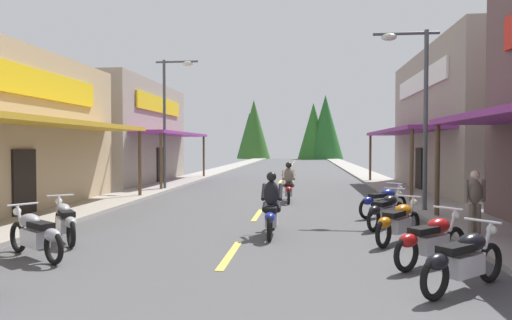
{
  "coord_description": "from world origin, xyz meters",
  "views": [
    {
      "loc": [
        1.49,
        -0.46,
        2.2
      ],
      "look_at": [
        -1.69,
        28.8,
        1.27
      ],
      "focal_mm": 31.66,
      "sensor_mm": 36.0,
      "label": 1
    }
  ],
  "objects": [
    {
      "name": "motorcycle_parked_left_3",
      "position": [
        -3.96,
        9.25,
        0.49
      ],
      "size": [
        1.42,
        1.73,
        1.04
      ],
      "rotation": [
        0.0,
        0.0,
        2.25
      ],
      "color": "black",
      "rests_on": "ground"
    },
    {
      "name": "streetlamp_left",
      "position": [
        -5.05,
        21.03,
        4.14
      ],
      "size": [
        2.09,
        0.3,
        6.38
      ],
      "color": "#474C51",
      "rests_on": "ground"
    },
    {
      "name": "motorcycle_parked_right_4",
      "position": [
        3.88,
        13.72,
        0.49
      ],
      "size": [
        1.7,
        1.46,
        1.04
      ],
      "rotation": [
        0.0,
        0.0,
        0.7
      ],
      "color": "black",
      "rests_on": "ground"
    },
    {
      "name": "motorcycle_parked_right_3",
      "position": [
        3.66,
        11.86,
        0.49
      ],
      "size": [
        1.31,
        1.81,
        1.04
      ],
      "rotation": [
        0.0,
        0.0,
        0.96
      ],
      "color": "black",
      "rests_on": "ground"
    },
    {
      "name": "motorcycle_parked_right_2",
      "position": [
        3.6,
        9.96,
        0.49
      ],
      "size": [
        1.35,
        1.78,
        1.04
      ],
      "rotation": [
        0.0,
        0.0,
        0.94
      ],
      "color": "black",
      "rests_on": "ground"
    },
    {
      "name": "treeline_backdrop",
      "position": [
        -0.98,
        76.12,
        4.9
      ],
      "size": [
        18.36,
        8.84,
        10.62
      ],
      "color": "#2A6623",
      "rests_on": "ground"
    },
    {
      "name": "motorcycle_parked_left_2",
      "position": [
        -3.72,
        7.74,
        0.49
      ],
      "size": [
        1.85,
        1.26,
        1.04
      ],
      "rotation": [
        0.0,
        0.0,
        2.56
      ],
      "color": "black",
      "rests_on": "ground"
    },
    {
      "name": "motorcycle_parked_right_0",
      "position": [
        3.87,
        6.58,
        0.49
      ],
      "size": [
        1.68,
        1.48,
        1.04
      ],
      "rotation": [
        0.0,
        0.0,
        0.72
      ],
      "color": "black",
      "rests_on": "ground"
    },
    {
      "name": "streetlamp_right",
      "position": [
        5.04,
        14.62,
        3.88
      ],
      "size": [
        2.09,
        0.3,
        5.92
      ],
      "color": "#474C51",
      "rests_on": "ground"
    },
    {
      "name": "rider_cruising_lead",
      "position": [
        0.68,
        10.5,
        0.66
      ],
      "size": [
        0.6,
        2.14,
        1.57
      ],
      "rotation": [
        0.0,
        0.0,
        1.58
      ],
      "color": "black",
      "rests_on": "ground"
    },
    {
      "name": "sidewalk_left",
      "position": [
        -5.99,
        30.69,
        0.06
      ],
      "size": [
        2.06,
        91.38,
        0.12
      ],
      "primitive_type": "cube",
      "color": "#9E9991",
      "rests_on": "ground"
    },
    {
      "name": "sidewalk_right",
      "position": [
        5.99,
        30.69,
        0.06
      ],
      "size": [
        2.06,
        91.38,
        0.12
      ],
      "primitive_type": "cube",
      "color": "#9E9991",
      "rests_on": "ground"
    },
    {
      "name": "ground",
      "position": [
        0.0,
        30.69,
        -0.05
      ],
      "size": [
        9.92,
        91.38,
        0.1
      ],
      "primitive_type": "cube",
      "color": "#4C4C4F"
    },
    {
      "name": "rider_cruising_trailing",
      "position": [
        0.86,
        17.18,
        0.66
      ],
      "size": [
        0.6,
        2.14,
        1.57
      ],
      "rotation": [
        0.0,
        0.0,
        1.61
      ],
      "color": "black",
      "rests_on": "ground"
    },
    {
      "name": "storefront_right_far",
      "position": [
        10.11,
        22.07,
        3.38
      ],
      "size": [
        8.03,
        12.28,
        6.75
      ],
      "color": "gray",
      "rests_on": "ground"
    },
    {
      "name": "storefront_left_far",
      "position": [
        -11.32,
        25.28,
        2.94
      ],
      "size": [
        10.47,
        10.69,
        5.88
      ],
      "color": "gray",
      "rests_on": "ground"
    },
    {
      "name": "motorcycle_parked_right_1",
      "position": [
        3.79,
        8.02,
        0.49
      ],
      "size": [
        1.67,
        1.49,
        1.04
      ],
      "rotation": [
        0.0,
        0.0,
        0.72
      ],
      "color": "black",
      "rests_on": "ground"
    },
    {
      "name": "pedestrian_by_shop",
      "position": [
        5.52,
        10.73,
        0.93
      ],
      "size": [
        0.54,
        0.37,
        1.62
      ],
      "rotation": [
        0.0,
        0.0,
        1.94
      ],
      "color": "#726659",
      "rests_on": "ground"
    },
    {
      "name": "centerline_dashes",
      "position": [
        0.0,
        33.48,
        0.01
      ],
      "size": [
        0.16,
        66.02,
        0.01
      ],
      "color": "#E0C64C",
      "rests_on": "ground"
    }
  ]
}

